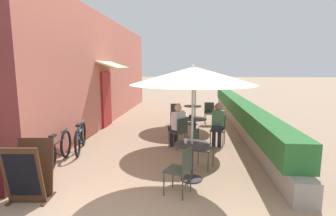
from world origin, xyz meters
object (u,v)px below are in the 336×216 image
Objects in this scene: patio_umbrella_near at (193,76)px; cafe_chair_far_right at (210,111)px; menu_board at (29,172)px; coffee_cup_mid at (190,116)px; bicycle_second at (81,138)px; patio_table_far at (193,112)px; cafe_chair_mid_back at (218,127)px; bicycle_leaning at (58,150)px; patio_umbrella_mid at (196,73)px; cafe_chair_near_right at (200,146)px; patio_table_mid at (195,126)px; coffee_cup_near at (186,141)px; seated_patron_mid_right at (177,124)px; cafe_chair_near_left at (181,167)px; patio_umbrella_far at (193,72)px; cafe_chair_far_left at (175,112)px; cafe_chair_mid_left at (186,122)px; cafe_chair_mid_right at (180,130)px; seated_patron_mid_back at (218,122)px; patio_table_near at (192,155)px.

cafe_chair_far_right is (0.69, 5.37, -1.59)m from patio_umbrella_near.
coffee_cup_mid is at bearing 49.59° from menu_board.
menu_board reaches higher than bicycle_second.
patio_table_far is 0.45× the size of bicycle_second.
cafe_chair_mid_back is 4.36m from bicycle_leaning.
cafe_chair_far_right is at bearing 77.41° from patio_umbrella_mid.
cafe_chair_near_right is 1.15× the size of patio_table_mid.
coffee_cup_near is 0.12× the size of patio_table_far.
menu_board is at bearing -171.80° from seated_patron_mid_right.
patio_umbrella_far reaches higher than cafe_chair_near_left.
cafe_chair_mid_back is 2.91m from cafe_chair_far_left.
cafe_chair_far_right is (-0.08, 2.82, 0.00)m from cafe_chair_mid_back.
menu_board reaches higher than coffee_cup_mid.
seated_patron_mid_right is (-0.24, 2.83, 0.17)m from cafe_chair_near_left.
cafe_chair_mid_left is 1.00× the size of cafe_chair_mid_right.
bicycle_leaning is (-2.69, -1.61, -0.33)m from seated_patron_mid_right.
cafe_chair_mid_back is at bearing 85.79° from cafe_chair_far_right.
cafe_chair_mid_right is at bearing -127.57° from patio_umbrella_mid.
cafe_chair_near_left is 3.94m from cafe_chair_mid_left.
bicycle_leaning is at bearing 88.99° from cafe_chair_near_left.
seated_patron_mid_back reaches higher than cafe_chair_mid_back.
cafe_chair_far_left is at bearing -167.90° from patio_umbrella_far.
coffee_cup_mid is 0.10× the size of cafe_chair_far_left.
seated_patron_mid_back reaches higher than bicycle_second.
cafe_chair_mid_back is 0.36× the size of patio_umbrella_far.
cafe_chair_near_left is 1.00× the size of cafe_chair_near_right.
bicycle_second is (-3.80, -0.94, -0.15)m from cafe_chair_mid_back.
cafe_chair_mid_left is at bearing 36.34° from cafe_chair_mid_right.
bicycle_leaning reaches higher than patio_table_far.
cafe_chair_far_right is (0.75, 2.65, -0.28)m from coffee_cup_mid.
cafe_chair_far_left reaches higher than patio_table_near.
patio_umbrella_mid is at bearing 6.34° from cafe_chair_mid_left.
coffee_cup_mid is 0.05× the size of bicycle_leaning.
cafe_chair_mid_right is (-0.42, -0.55, -1.59)m from patio_umbrella_mid.
cafe_chair_near_left is at bearing -91.88° from patio_umbrella_far.
patio_umbrella_far is (0.01, 5.22, 0.00)m from patio_umbrella_near.
coffee_cup_near is at bearing -130.00° from cafe_chair_mid_right.
patio_umbrella_mid reaches higher than seated_patron_mid_right.
cafe_chair_mid_back reaches higher than bicycle_second.
cafe_chair_near_right is (0.36, 1.34, 0.00)m from cafe_chair_near_left.
cafe_chair_mid_back is at bearing 70.57° from coffee_cup_near.
menu_board reaches higher than cafe_chair_mid_back.
patio_table_far is at bearing 34.72° from bicycle_second.
seated_patron_mid_right is at bearing -91.02° from cafe_chair_far_left.
cafe_chair_far_right is 0.51× the size of bicycle_leaning.
patio_table_mid is at bearing -88.51° from patio_table_far.
coffee_cup_mid is at bearing -5.24° from seated_patron_mid_back.
patio_table_near is 0.87× the size of cafe_chair_mid_right.
cafe_chair_far_right reaches higher than coffee_cup_mid.
cafe_chair_far_right is (0.87, 2.09, 0.00)m from cafe_chair_mid_left.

